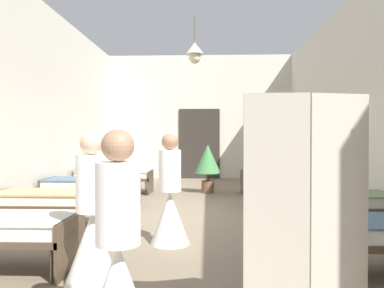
% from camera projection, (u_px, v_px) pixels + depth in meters
% --- Properties ---
extents(ground_plane, '(6.89, 13.50, 0.10)m').
position_uv_depth(ground_plane, '(192.00, 219.00, 6.88)').
color(ground_plane, '#7A6B56').
extents(room_shell, '(6.69, 13.10, 4.26)m').
position_uv_depth(room_shell, '(194.00, 104.00, 8.22)').
color(room_shell, beige).
rests_on(room_shell, ground).
extents(bed_right_row_0, '(1.90, 0.84, 0.57)m').
position_uv_depth(bed_right_row_0, '(384.00, 233.00, 3.94)').
color(bed_right_row_0, '#473828').
rests_on(bed_right_row_0, ground).
extents(bed_left_row_1, '(1.90, 0.84, 0.57)m').
position_uv_depth(bed_left_row_1, '(55.00, 200.00, 6.01)').
color(bed_left_row_1, '#473828').
rests_on(bed_left_row_1, ground).
extents(bed_right_row_1, '(1.90, 0.84, 0.57)m').
position_uv_depth(bed_right_row_1, '(327.00, 202.00, 5.84)').
color(bed_right_row_1, '#473828').
rests_on(bed_right_row_1, ground).
extents(bed_left_row_2, '(1.90, 0.84, 0.57)m').
position_uv_depth(bed_left_row_2, '(92.00, 185.00, 7.91)').
color(bed_left_row_2, '#473828').
rests_on(bed_left_row_2, ground).
extents(bed_right_row_2, '(1.90, 0.84, 0.57)m').
position_uv_depth(bed_right_row_2, '(298.00, 186.00, 7.74)').
color(bed_right_row_2, '#473828').
rests_on(bed_right_row_2, ground).
extents(bed_left_row_3, '(1.90, 0.84, 0.57)m').
position_uv_depth(bed_left_row_3, '(114.00, 176.00, 9.81)').
color(bed_left_row_3, '#473828').
rests_on(bed_left_row_3, ground).
extents(bed_right_row_3, '(1.90, 0.84, 0.57)m').
position_uv_depth(bed_right_row_3, '(280.00, 176.00, 9.64)').
color(bed_right_row_3, '#473828').
rests_on(bed_right_row_3, ground).
extents(nurse_near_aisle, '(0.52, 0.52, 1.49)m').
position_uv_depth(nurse_near_aisle, '(92.00, 230.00, 3.69)').
color(nurse_near_aisle, white).
rests_on(nurse_near_aisle, ground).
extents(nurse_mid_aisle, '(0.52, 0.52, 1.49)m').
position_uv_depth(nurse_mid_aisle, '(118.00, 270.00, 2.57)').
color(nurse_mid_aisle, white).
rests_on(nurse_mid_aisle, ground).
extents(nurse_far_aisle, '(0.52, 0.52, 1.49)m').
position_uv_depth(nurse_far_aisle, '(170.00, 204.00, 5.11)').
color(nurse_far_aisle, white).
rests_on(nurse_far_aisle, ground).
extents(potted_plant, '(0.67, 0.67, 1.24)m').
position_uv_depth(potted_plant, '(208.00, 161.00, 9.84)').
color(potted_plant, brown).
rests_on(potted_plant, ground).
extents(privacy_screen, '(1.23, 0.26, 1.70)m').
position_uv_depth(privacy_screen, '(341.00, 225.00, 2.48)').
color(privacy_screen, '#BCB29E').
rests_on(privacy_screen, ground).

